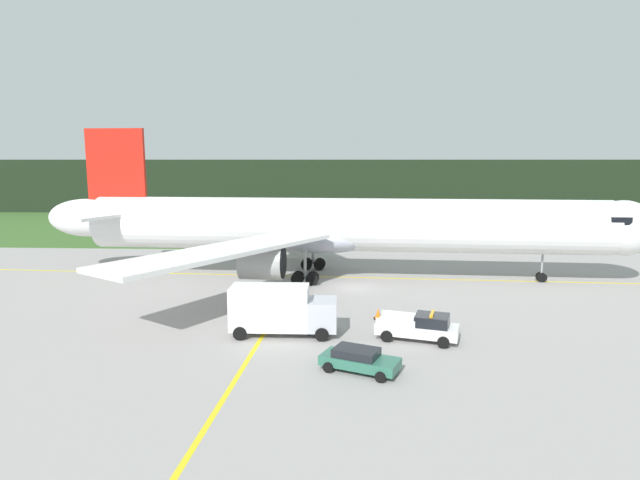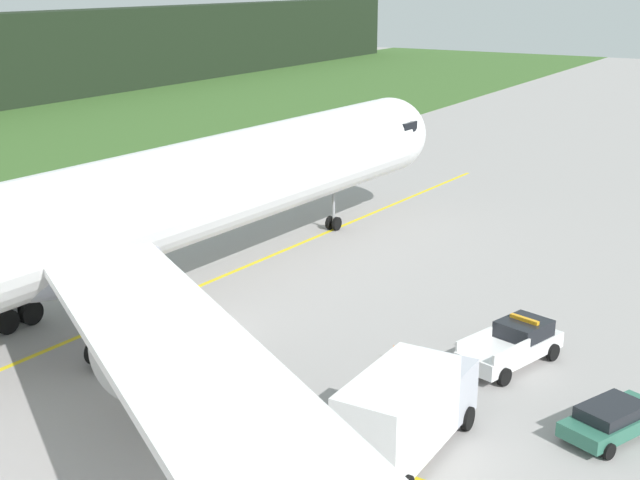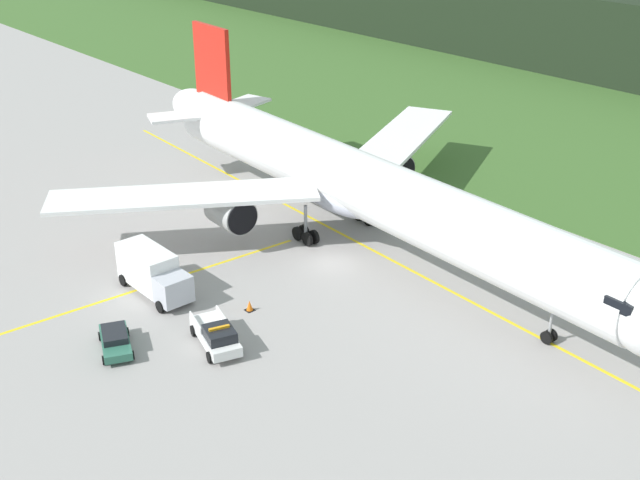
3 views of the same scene
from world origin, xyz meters
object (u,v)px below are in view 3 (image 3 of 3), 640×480
Objects in this scene: ops_pickup_truck at (216,335)px; apron_cone at (250,306)px; staff_car at (115,340)px; catering_truck at (153,271)px; airliner at (359,185)px.

apron_cone is (-2.47, 4.50, -0.52)m from ops_pickup_truck.
ops_pickup_truck is 1.20× the size of staff_car.
catering_truck is (-9.26, 0.66, 0.88)m from ops_pickup_truck.
airliner is 12.81× the size of staff_car.
staff_car is at bearing -99.71° from apron_cone.
airliner is at bearing 103.51° from apron_cone.
catering_truck reaches higher than ops_pickup_truck.
catering_truck reaches higher than staff_car.
airliner is 76.86× the size of apron_cone.
catering_truck reaches higher than apron_cone.
apron_cone is (3.29, -13.71, -4.83)m from airliner.
catering_truck is 7.88m from staff_car.
staff_car is at bearing -48.98° from catering_truck.
staff_car is (5.13, -5.89, -1.08)m from catering_truck.
catering_truck is at bearing -101.27° from airliner.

